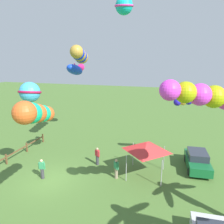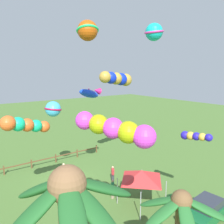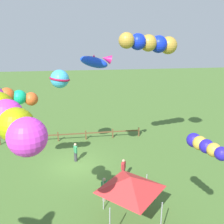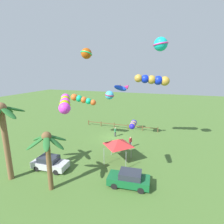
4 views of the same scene
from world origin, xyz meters
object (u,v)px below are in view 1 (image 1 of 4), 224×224
Objects in this scene: festival_tent at (147,146)px; kite_tube_3 at (80,55)px; parked_car_0 at (197,160)px; spectator_2 at (42,169)px; spectator_0 at (116,169)px; kite_ball_6 at (124,6)px; kite_ball_5 at (30,92)px; kite_tube_4 at (204,95)px; kite_fish_0 at (75,69)px; kite_tube_7 at (187,101)px; kite_tube_1 at (36,113)px; spectator_1 at (97,156)px.

kite_tube_3 is at bearing -113.44° from festival_tent.
kite_tube_3 reaches higher than parked_car_0.
festival_tent is (-2.83, 7.60, 1.65)m from spectator_2.
kite_ball_6 is (-5.08, -0.79, 12.70)m from spectator_0.
kite_tube_4 is at bearing 84.11° from kite_ball_5.
kite_tube_4 is (3.57, 8.35, -0.96)m from kite_fish_0.
festival_tent is (2.30, -4.02, 1.72)m from parked_car_0.
kite_fish_0 is 0.96× the size of kite_tube_7.
kite_tube_4 is at bearing 33.16° from festival_tent.
parked_car_0 is 14.61m from kite_ball_6.
kite_ball_6 reaches higher than kite_tube_1.
parked_car_0 is 14.28m from kite_ball_5.
spectator_0 is (3.45, -6.14, 0.06)m from parked_car_0.
kite_tube_4 reaches higher than festival_tent.
kite_ball_6 is at bearing 171.40° from kite_tube_1.
kite_ball_6 reaches higher than kite_tube_3.
kite_fish_0 is at bearing -173.57° from kite_tube_1.
kite_fish_0 is 3.58m from kite_ball_5.
kite_ball_6 reaches higher than kite_ball_5.
kite_tube_4 is (7.11, -0.88, 6.63)m from parked_car_0.
spectator_2 is 8.28m from festival_tent.
kite_tube_3 is 7.15m from kite_ball_5.
kite_tube_4 is (7.76, 9.95, -2.04)m from kite_tube_3.
spectator_2 is 12.59m from kite_tube_7.
kite_tube_1 is (7.00, -4.57, 4.00)m from festival_tent.
kite_fish_0 is at bearing -88.28° from spectator_0.
kite_ball_6 is at bearing 155.99° from kite_fish_0.
kite_fish_0 is at bearing 139.15° from kite_ball_5.
festival_tent reaches higher than spectator_2.
kite_ball_5 is (-1.08, -10.50, -0.47)m from kite_tube_4.
kite_fish_0 reaches higher than spectator_1.
kite_ball_6 is at bearing -145.30° from kite_tube_4.
spectator_0 is at bearing 157.35° from kite_tube_1.
parked_car_0 is at bearing 119.30° from spectator_0.
spectator_1 is 0.44× the size of kite_tube_1.
kite_tube_7 is (-7.09, -0.34, -1.63)m from kite_tube_4.
kite_ball_5 reaches higher than parked_car_0.
kite_tube_7 is at bearing 141.58° from kite_tube_1.
festival_tent is at bearing 83.25° from spectator_1.
parked_car_0 is at bearing 113.83° from spectator_2.
kite_tube_1 is 0.98× the size of kite_tube_4.
kite_tube_7 is (-9.28, 7.36, -0.72)m from kite_tube_1.
kite_fish_0 reaches higher than kite_tube_4.
spectator_0 is 2.74m from spectator_1.
parked_car_0 is 2.53× the size of spectator_0.
kite_fish_0 is at bearing -24.01° from kite_ball_6.
kite_tube_4 reaches higher than spectator_0.
kite_tube_3 is 2.94× the size of kite_ball_5.
spectator_1 is 0.70× the size of kite_tube_7.
kite_tube_1 is at bearing 12.74° from kite_tube_3.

